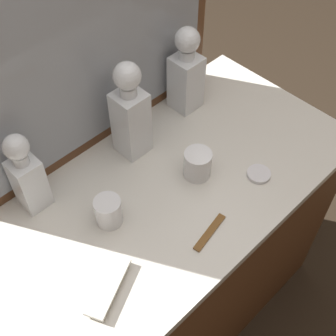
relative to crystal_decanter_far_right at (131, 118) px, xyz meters
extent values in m
plane|color=#2D2319|center=(-0.03, -0.18, -0.97)|extent=(6.00, 6.00, 0.00)
cube|color=brown|center=(-0.03, -0.18, -0.57)|extent=(1.15, 0.59, 0.81)
cube|color=silver|center=(-0.03, -0.18, -0.15)|extent=(1.18, 0.61, 0.03)
cube|color=brown|center=(-0.03, 0.11, 0.23)|extent=(0.88, 0.03, 0.71)
cube|color=gray|center=(-0.03, 0.09, 0.23)|extent=(0.80, 0.01, 0.63)
cube|color=white|center=(0.00, 0.00, -0.02)|extent=(0.09, 0.09, 0.22)
cube|color=#8C4C14|center=(0.00, 0.00, -0.05)|extent=(0.07, 0.07, 0.16)
cylinder|color=white|center=(0.00, 0.00, 0.10)|extent=(0.05, 0.05, 0.03)
sphere|color=white|center=(0.00, 0.00, 0.15)|extent=(0.08, 0.08, 0.08)
cube|color=white|center=(-0.33, 0.04, -0.05)|extent=(0.07, 0.07, 0.17)
cube|color=#8C4C14|center=(-0.33, 0.04, -0.07)|extent=(0.06, 0.06, 0.13)
cylinder|color=white|center=(-0.33, 0.04, 0.05)|extent=(0.04, 0.04, 0.03)
sphere|color=white|center=(-0.33, 0.04, 0.10)|extent=(0.07, 0.07, 0.07)
cube|color=white|center=(0.26, 0.03, -0.03)|extent=(0.09, 0.09, 0.19)
cube|color=#8C4C14|center=(0.26, 0.03, -0.07)|extent=(0.08, 0.08, 0.12)
cylinder|color=white|center=(0.26, 0.03, 0.08)|extent=(0.05, 0.05, 0.03)
sphere|color=white|center=(0.26, 0.03, 0.13)|extent=(0.08, 0.08, 0.08)
cylinder|color=white|center=(0.07, -0.21, -0.09)|extent=(0.08, 0.08, 0.09)
cylinder|color=silver|center=(0.07, -0.21, -0.12)|extent=(0.08, 0.08, 0.01)
cylinder|color=white|center=(-0.22, -0.16, -0.09)|extent=(0.07, 0.07, 0.08)
cylinder|color=silver|center=(-0.22, -0.16, -0.12)|extent=(0.07, 0.07, 0.01)
cube|color=#B7A88C|center=(-0.36, -0.31, -0.12)|extent=(0.16, 0.11, 0.01)
cube|color=beige|center=(-0.36, -0.31, -0.11)|extent=(0.17, 0.12, 0.01)
cylinder|color=silver|center=(0.19, -0.34, -0.12)|extent=(0.07, 0.07, 0.01)
cube|color=brown|center=(-0.06, -0.38, -0.13)|extent=(0.14, 0.04, 0.01)
camera|label=1|loc=(-0.60, -0.76, 0.92)|focal=48.75mm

